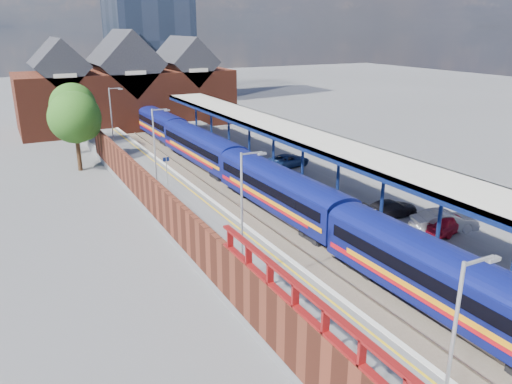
# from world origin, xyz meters

# --- Properties ---
(ground) EXTENTS (240.00, 240.00, 0.00)m
(ground) POSITION_xyz_m (0.00, 30.00, 0.00)
(ground) COLOR #5B5B5E
(ground) RESTS_ON ground
(ballast_bed) EXTENTS (6.00, 76.00, 0.06)m
(ballast_bed) POSITION_xyz_m (0.00, 20.00, 0.03)
(ballast_bed) COLOR #473D33
(ballast_bed) RESTS_ON ground
(rails) EXTENTS (4.51, 76.00, 0.14)m
(rails) POSITION_xyz_m (0.00, 20.00, 0.12)
(rails) COLOR slate
(rails) RESTS_ON ground
(left_platform) EXTENTS (5.00, 76.00, 1.00)m
(left_platform) POSITION_xyz_m (-5.50, 20.00, 0.50)
(left_platform) COLOR #565659
(left_platform) RESTS_ON ground
(right_platform) EXTENTS (6.00, 76.00, 1.00)m
(right_platform) POSITION_xyz_m (6.00, 20.00, 0.50)
(right_platform) COLOR #565659
(right_platform) RESTS_ON ground
(coping_left) EXTENTS (0.30, 76.00, 0.05)m
(coping_left) POSITION_xyz_m (-3.15, 20.00, 1.02)
(coping_left) COLOR silver
(coping_left) RESTS_ON left_platform
(coping_right) EXTENTS (0.30, 76.00, 0.05)m
(coping_right) POSITION_xyz_m (3.15, 20.00, 1.02)
(coping_right) COLOR silver
(coping_right) RESTS_ON right_platform
(yellow_line) EXTENTS (0.14, 76.00, 0.01)m
(yellow_line) POSITION_xyz_m (-3.75, 20.00, 1.01)
(yellow_line) COLOR yellow
(yellow_line) RESTS_ON left_platform
(train) EXTENTS (3.12, 65.95, 3.45)m
(train) POSITION_xyz_m (1.49, 23.87, 2.12)
(train) COLOR #0C1359
(train) RESTS_ON ground
(canopy) EXTENTS (4.50, 52.00, 4.48)m
(canopy) POSITION_xyz_m (5.48, 21.95, 5.25)
(canopy) COLOR #0E1E53
(canopy) RESTS_ON right_platform
(lamp_post_a) EXTENTS (1.48, 0.18, 7.00)m
(lamp_post_a) POSITION_xyz_m (-6.36, -8.00, 4.99)
(lamp_post_a) COLOR #A5A8AA
(lamp_post_a) RESTS_ON left_platform
(lamp_post_b) EXTENTS (1.48, 0.18, 7.00)m
(lamp_post_b) POSITION_xyz_m (-6.36, 6.00, 4.99)
(lamp_post_b) COLOR #A5A8AA
(lamp_post_b) RESTS_ON left_platform
(lamp_post_c) EXTENTS (1.48, 0.18, 7.00)m
(lamp_post_c) POSITION_xyz_m (-6.36, 22.00, 4.99)
(lamp_post_c) COLOR #A5A8AA
(lamp_post_c) RESTS_ON left_platform
(lamp_post_d) EXTENTS (1.48, 0.18, 7.00)m
(lamp_post_d) POSITION_xyz_m (-6.36, 38.00, 4.99)
(lamp_post_d) COLOR #A5A8AA
(lamp_post_d) RESTS_ON left_platform
(platform_sign) EXTENTS (0.55, 0.08, 2.50)m
(platform_sign) POSITION_xyz_m (-5.00, 24.00, 2.69)
(platform_sign) COLOR #A5A8AA
(platform_sign) RESTS_ON left_platform
(brick_wall) EXTENTS (0.35, 50.00, 3.86)m
(brick_wall) POSITION_xyz_m (-8.10, 13.54, 2.45)
(brick_wall) COLOR #602719
(brick_wall) RESTS_ON left_platform
(station_building) EXTENTS (30.00, 12.12, 13.78)m
(station_building) POSITION_xyz_m (0.00, 58.00, 5.45)
(station_building) COLOR #602719
(station_building) RESTS_ON ground
(tree_near) EXTENTS (5.20, 5.20, 8.10)m
(tree_near) POSITION_xyz_m (-10.35, 35.91, 5.35)
(tree_near) COLOR #382314
(tree_near) RESTS_ON ground
(tree_far) EXTENTS (5.20, 5.20, 8.10)m
(tree_far) POSITION_xyz_m (-9.35, 43.91, 5.35)
(tree_far) COLOR #382314
(tree_far) RESTS_ON ground
(parked_car_red) EXTENTS (4.37, 2.52, 1.40)m
(parked_car_red) POSITION_xyz_m (8.50, 5.28, 1.70)
(parked_car_red) COLOR maroon
(parked_car_red) RESTS_ON right_platform
(parked_car_silver) EXTENTS (4.63, 2.73, 1.44)m
(parked_car_silver) POSITION_xyz_m (8.32, 5.46, 1.72)
(parked_car_silver) COLOR #AFAFB4
(parked_car_silver) RESTS_ON right_platform
(parked_car_dark) EXTENTS (4.29, 1.76, 1.24)m
(parked_car_dark) POSITION_xyz_m (7.01, 9.22, 1.62)
(parked_car_dark) COLOR black
(parked_car_dark) RESTS_ON right_platform
(parked_car_blue) EXTENTS (4.89, 2.95, 1.27)m
(parked_car_blue) POSITION_xyz_m (7.41, 24.29, 1.64)
(parked_car_blue) COLOR navy
(parked_car_blue) RESTS_ON right_platform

